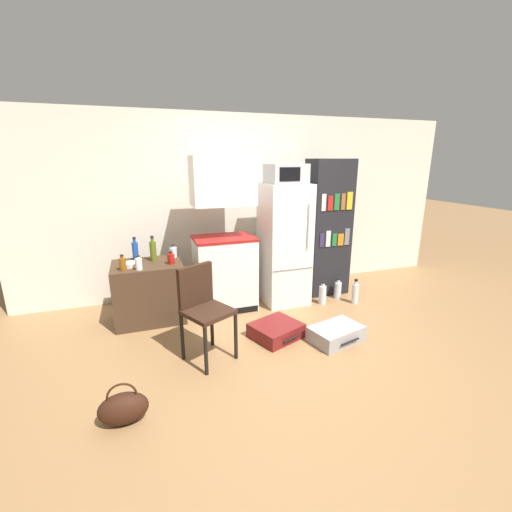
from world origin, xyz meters
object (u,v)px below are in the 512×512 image
object	(u,v)px
chair	(202,303)
water_bottle_back	(338,290)
handbag	(123,408)
water_bottle_middle	(355,293)
bottle_blue_soda	(135,251)
water_bottle_front	(322,294)
bottle_ketchup_red	(171,259)
microwave	(286,174)
bowl	(130,265)
refrigerator	(284,244)
bottle_milk_white	(139,264)
suitcase_large_flat	(336,334)
side_table	(149,292)
bottle_amber_beer	(123,264)
kitchen_hutch	(224,243)
bookshelf	(327,228)
bottle_olive_oil	(153,251)
suitcase_small_flat	(276,330)
bottle_clear_short	(173,252)

from	to	relation	value
chair	water_bottle_back	bearing A→B (deg)	-4.79
handbag	water_bottle_middle	xyz separation A→B (m)	(2.90, 1.31, 0.02)
bottle_blue_soda	water_bottle_front	world-z (taller)	bottle_blue_soda
water_bottle_front	bottle_ketchup_red	bearing A→B (deg)	174.75
microwave	bowl	distance (m)	2.16
refrigerator	bottle_milk_white	bearing A→B (deg)	-173.02
suitcase_large_flat	side_table	bearing A→B (deg)	133.14
side_table	bottle_blue_soda	distance (m)	0.52
bottle_ketchup_red	handbag	distance (m)	1.82
microwave	bottle_milk_white	world-z (taller)	microwave
bottle_amber_beer	water_bottle_front	bearing A→B (deg)	-2.40
bottle_ketchup_red	water_bottle_front	world-z (taller)	bottle_ketchup_red
microwave	water_bottle_back	size ratio (longest dim) A/B	1.56
chair	water_bottle_middle	bearing A→B (deg)	-11.41
bottle_amber_beer	bowl	size ratio (longest dim) A/B	1.01
bottle_blue_soda	water_bottle_middle	xyz separation A→B (m)	(2.74, -0.61, -0.68)
kitchen_hutch	water_bottle_middle	distance (m)	1.89
kitchen_hutch	handbag	distance (m)	2.27
bookshelf	bowl	distance (m)	2.65
bottle_olive_oil	water_bottle_front	xyz separation A→B (m)	(2.12, -0.37, -0.70)
refrigerator	suitcase_small_flat	world-z (taller)	refrigerator
water_bottle_middle	bottle_blue_soda	bearing A→B (deg)	167.55
water_bottle_middle	bottle_milk_white	bearing A→B (deg)	175.86
suitcase_large_flat	water_bottle_front	bearing A→B (deg)	55.00
side_table	suitcase_small_flat	distance (m)	1.59
side_table	handbag	bearing A→B (deg)	-98.92
water_bottle_middle	bottle_ketchup_red	bearing A→B (deg)	172.53
bottle_ketchup_red	chair	size ratio (longest dim) A/B	0.16
water_bottle_middle	refrigerator	bearing A→B (deg)	154.24
suitcase_small_flat	water_bottle_front	world-z (taller)	water_bottle_front
chair	water_bottle_front	xyz separation A→B (m)	(1.74, 0.74, -0.43)
kitchen_hutch	microwave	world-z (taller)	kitchen_hutch
handbag	water_bottle_front	size ratio (longest dim) A/B	1.13
bottle_blue_soda	water_bottle_back	xyz separation A→B (m)	(2.62, -0.38, -0.70)
bookshelf	suitcase_large_flat	distance (m)	1.69
bottle_milk_white	bottle_ketchup_red	bearing A→B (deg)	17.39
refrigerator	bottle_clear_short	xyz separation A→B (m)	(-1.43, 0.16, -0.02)
bottle_blue_soda	handbag	xyz separation A→B (m)	(-0.16, -1.91, -0.70)
bottle_olive_oil	water_bottle_front	size ratio (longest dim) A/B	0.96
microwave	suitcase_large_flat	bearing A→B (deg)	-85.45
bookshelf	bottle_olive_oil	distance (m)	2.38
water_bottle_middle	water_bottle_front	bearing A→B (deg)	162.73
refrigerator	bowl	world-z (taller)	refrigerator
microwave	bookshelf	bearing A→B (deg)	8.56
bottle_ketchup_red	suitcase_small_flat	world-z (taller)	bottle_ketchup_red
side_table	bowl	distance (m)	0.42
microwave	chair	world-z (taller)	microwave
water_bottle_front	water_bottle_back	bearing A→B (deg)	18.23
suitcase_large_flat	bottle_clear_short	bearing A→B (deg)	124.18
bowl	bottle_amber_beer	bearing A→B (deg)	-122.95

